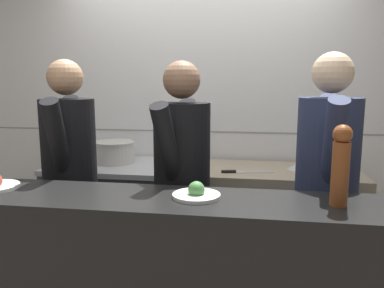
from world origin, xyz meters
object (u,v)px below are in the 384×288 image
at_px(mixing_bowl_steel, 305,164).
at_px(chef_sous, 182,185).
at_px(plated_dish_appetiser, 196,193).
at_px(pepper_mill, 341,164).
at_px(chef_head_cook, 70,177).
at_px(chef_line, 326,187).
at_px(chefs_knife, 243,172).
at_px(stock_pot, 115,151).
at_px(oven_range, 126,217).

xyz_separation_m(mixing_bowl_steel, chef_sous, (-0.84, -0.73, -0.00)).
distance_m(plated_dish_appetiser, pepper_mill, 0.68).
bearing_deg(pepper_mill, plated_dish_appetiser, 178.07).
bearing_deg(chef_head_cook, plated_dish_appetiser, -40.87).
bearing_deg(chef_line, chefs_knife, 138.23).
bearing_deg(mixing_bowl_steel, stock_pot, -179.68).
bearing_deg(stock_pot, chef_sous, -45.82).
distance_m(plated_dish_appetiser, chef_line, 0.86).
xyz_separation_m(chefs_knife, plated_dish_appetiser, (-0.20, -1.02, 0.13)).
distance_m(oven_range, chef_head_cook, 0.82).
bearing_deg(chef_line, oven_range, 160.38).
distance_m(stock_pot, mixing_bowl_steel, 1.55).
height_order(pepper_mill, chef_sous, chef_sous).
relative_size(plated_dish_appetiser, chef_line, 0.13).
height_order(pepper_mill, chef_head_cook, chef_head_cook).
distance_m(plated_dish_appetiser, chef_sous, 0.51).
height_order(oven_range, chefs_knife, chefs_knife).
height_order(chef_head_cook, chef_line, chef_line).
distance_m(stock_pot, plated_dish_appetiser, 1.48).
relative_size(chef_sous, chef_line, 0.98).
xyz_separation_m(stock_pot, pepper_mill, (1.52, -1.23, 0.21)).
xyz_separation_m(oven_range, chef_head_cook, (-0.15, -0.63, 0.50)).
xyz_separation_m(mixing_bowl_steel, plated_dish_appetiser, (-0.68, -1.22, 0.10)).
relative_size(oven_range, chef_line, 0.67).
relative_size(pepper_mill, chef_sous, 0.22).
bearing_deg(plated_dish_appetiser, oven_range, 123.52).
bearing_deg(oven_range, chefs_knife, -8.56).
bearing_deg(plated_dish_appetiser, mixing_bowl_steel, 60.62).
bearing_deg(chef_line, stock_pot, 160.46).
height_order(stock_pot, chef_line, chef_line).
relative_size(mixing_bowl_steel, plated_dish_appetiser, 1.17).
height_order(stock_pot, plated_dish_appetiser, plated_dish_appetiser).
distance_m(pepper_mill, chef_line, 0.57).
distance_m(oven_range, chefs_knife, 1.09).
bearing_deg(oven_range, chef_head_cook, -103.44).
bearing_deg(oven_range, plated_dish_appetiser, -56.48).
bearing_deg(stock_pot, chef_line, -24.60).
relative_size(stock_pot, chef_line, 0.19).
height_order(chef_head_cook, chef_sous, chef_head_cook).
distance_m(stock_pot, chef_head_cook, 0.68).
distance_m(mixing_bowl_steel, chef_sous, 1.12).
relative_size(mixing_bowl_steel, pepper_mill, 0.74).
xyz_separation_m(oven_range, chef_sous, (0.61, -0.69, 0.49)).
xyz_separation_m(oven_range, mixing_bowl_steel, (1.46, 0.05, 0.49)).
xyz_separation_m(pepper_mill, chef_head_cook, (-1.58, 0.56, -0.26)).
distance_m(chef_head_cook, chef_line, 1.63).
height_order(chefs_knife, chef_line, chef_line).
height_order(mixing_bowl_steel, chefs_knife, mixing_bowl_steel).
bearing_deg(stock_pot, chefs_knife, -9.88).
xyz_separation_m(mixing_bowl_steel, chef_head_cook, (-1.61, -0.68, 0.01)).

